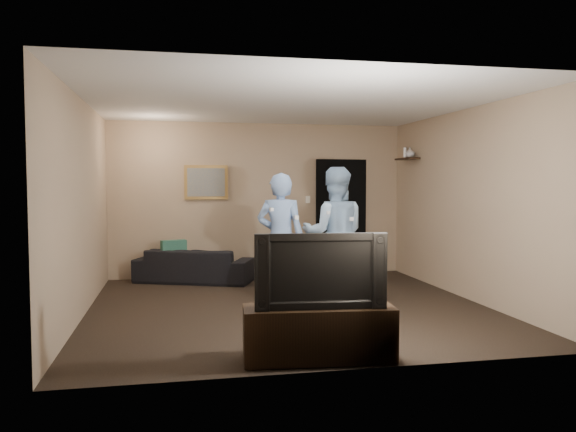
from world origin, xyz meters
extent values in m
plane|color=black|center=(0.00, 0.00, 0.00)|extent=(5.00, 5.00, 0.00)
cube|color=silver|center=(0.00, 0.00, 2.60)|extent=(5.00, 5.00, 0.04)
cube|color=tan|center=(0.00, 2.50, 1.30)|extent=(5.00, 0.04, 2.60)
cube|color=tan|center=(0.00, -2.50, 1.30)|extent=(5.00, 0.04, 2.60)
cube|color=tan|center=(-2.50, 0.00, 1.30)|extent=(0.04, 5.00, 2.60)
cube|color=tan|center=(2.50, 0.00, 1.30)|extent=(0.04, 5.00, 2.60)
imported|color=black|center=(-1.12, 2.07, 0.27)|extent=(1.98, 1.35, 0.54)
cube|color=#1B5244|center=(-1.44, 2.07, 0.48)|extent=(0.42, 0.24, 0.40)
cube|color=olive|center=(-0.90, 2.48, 1.60)|extent=(0.72, 0.05, 0.57)
cube|color=slate|center=(-0.90, 2.45, 1.60)|extent=(0.62, 0.01, 0.47)
cube|color=black|center=(1.45, 2.47, 1.00)|extent=(0.90, 0.06, 2.00)
cube|color=silver|center=(0.85, 2.48, 1.30)|extent=(0.08, 0.02, 0.12)
cube|color=black|center=(2.39, 1.80, 1.99)|extent=(0.20, 0.60, 0.03)
imported|color=#B5B4BA|center=(2.39, 1.70, 2.09)|extent=(0.20, 0.20, 0.17)
cylinder|color=silver|center=(2.39, 1.89, 2.09)|extent=(0.06, 0.06, 0.18)
cube|color=black|center=(-0.17, -2.21, 0.25)|extent=(1.38, 0.55, 0.48)
imported|color=black|center=(-0.17, -2.21, 0.82)|extent=(1.17, 0.26, 0.67)
imported|color=#7A9CD3|center=(-0.07, 0.15, 0.86)|extent=(0.73, 0.61, 1.72)
cube|color=white|center=(-0.23, -0.07, 1.26)|extent=(0.04, 0.14, 0.04)
cube|color=white|center=(0.09, -0.07, 1.15)|extent=(0.05, 0.09, 0.05)
imported|color=#97BADC|center=(0.69, 0.27, 0.90)|extent=(1.01, 0.86, 1.80)
cube|color=white|center=(0.53, 0.05, 1.21)|extent=(0.04, 0.14, 0.04)
cube|color=white|center=(0.85, 0.05, 1.12)|extent=(0.05, 0.09, 0.05)
camera|label=1|loc=(-1.42, -7.00, 1.59)|focal=35.00mm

